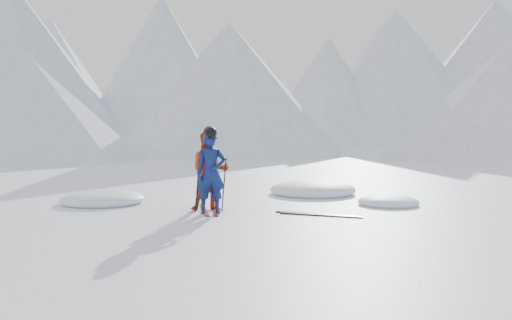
{
  "coord_description": "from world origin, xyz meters",
  "views": [
    {
      "loc": [
        -1.07,
        -10.97,
        1.77
      ],
      "look_at": [
        -1.42,
        0.5,
        1.1
      ],
      "focal_mm": 38.0,
      "sensor_mm": 36.0,
      "label": 1
    }
  ],
  "objects": [
    {
      "name": "ground",
      "position": [
        0.0,
        0.0,
        0.0
      ],
      "size": [
        160.0,
        160.0,
        0.0
      ],
      "primitive_type": "plane",
      "color": "white",
      "rests_on": "ground"
    },
    {
      "name": "ski_loose_a",
      "position": [
        -0.18,
        0.08,
        0.01
      ],
      "size": [
        1.63,
        0.67,
        0.03
      ],
      "primitive_type": "cube",
      "rotation": [
        0.0,
        0.0,
        1.22
      ],
      "color": "black",
      "rests_on": "ground"
    },
    {
      "name": "pole_red_right",
      "position": [
        -2.12,
        0.73,
        0.57
      ],
      "size": [
        0.12,
        0.08,
        1.14
      ],
      "primitive_type": "cylinder",
      "rotation": [
        -0.05,
        0.08,
        0.0
      ],
      "color": "black",
      "rests_on": "ground"
    },
    {
      "name": "ski_worn_left",
      "position": [
        -2.54,
        0.58,
        0.01
      ],
      "size": [
        0.42,
        1.68,
        0.03
      ],
      "primitive_type": "cube",
      "rotation": [
        0.0,
        0.0,
        0.2
      ],
      "color": "black",
      "rests_on": "ground"
    },
    {
      "name": "ski_loose_b",
      "position": [
        -0.08,
        -0.07,
        0.01
      ],
      "size": [
        1.64,
        0.62,
        0.03
      ],
      "primitive_type": "cube",
      "rotation": [
        0.0,
        0.0,
        1.25
      ],
      "color": "black",
      "rests_on": "ground"
    },
    {
      "name": "pole_red_left",
      "position": [
        -2.72,
        0.83,
        0.57
      ],
      "size": [
        0.12,
        0.09,
        1.14
      ],
      "primitive_type": "cylinder",
      "rotation": [
        0.06,
        0.08,
        0.0
      ],
      "color": "black",
      "rests_on": "ground"
    },
    {
      "name": "mountain_range",
      "position": [
        5.71,
        35.31,
        6.72
      ],
      "size": [
        106.15,
        62.94,
        15.53
      ],
      "color": "#B2BCD1",
      "rests_on": "ground"
    },
    {
      "name": "snow_lumps",
      "position": [
        -1.46,
        2.7,
        0.0
      ],
      "size": [
        8.39,
        4.1,
        0.51
      ],
      "color": "white",
      "rests_on": "ground"
    },
    {
      "name": "pole_blue_right",
      "position": [
        -2.1,
        0.44,
        0.56
      ],
      "size": [
        0.11,
        0.07,
        1.13
      ],
      "primitive_type": "cylinder",
      "rotation": [
        -0.04,
        0.08,
        0.0
      ],
      "color": "black",
      "rests_on": "ground"
    },
    {
      "name": "pole_blue_left",
      "position": [
        -2.65,
        0.34,
        0.56
      ],
      "size": [
        0.11,
        0.08,
        1.13
      ],
      "primitive_type": "cylinder",
      "rotation": [
        0.05,
        0.08,
        0.0
      ],
      "color": "black",
      "rests_on": "ground"
    },
    {
      "name": "skier_red",
      "position": [
        -2.42,
        0.58,
        0.86
      ],
      "size": [
        0.93,
        0.77,
        1.71
      ],
      "primitive_type": "imported",
      "rotation": [
        0.0,
        0.0,
        0.16
      ],
      "color": "red",
      "rests_on": "ground"
    },
    {
      "name": "ski_worn_right",
      "position": [
        -2.3,
        0.58,
        0.01
      ],
      "size": [
        0.3,
        1.7,
        0.03
      ],
      "primitive_type": "cube",
      "rotation": [
        0.0,
        0.0,
        0.13
      ],
      "color": "black",
      "rests_on": "ground"
    },
    {
      "name": "skier_blue",
      "position": [
        -2.35,
        0.19,
        0.85
      ],
      "size": [
        0.69,
        0.54,
        1.69
      ],
      "primitive_type": "imported",
      "rotation": [
        0.0,
        0.0,
        0.23
      ],
      "color": "navy",
      "rests_on": "ground"
    }
  ]
}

